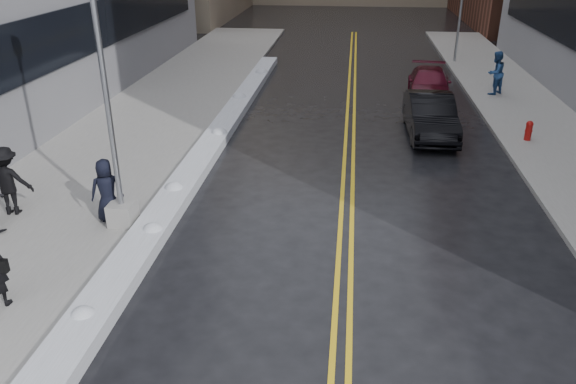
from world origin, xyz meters
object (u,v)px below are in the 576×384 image
(pedestrian_c, at_px, (107,190))
(car_black, at_px, (430,116))
(fire_hydrant, at_px, (529,130))
(pedestrian_e, at_px, (8,181))
(car_maroon, at_px, (429,84))
(lamppost, at_px, (112,138))
(traffic_signal, at_px, (461,4))
(pedestrian_east, at_px, (495,73))

(pedestrian_c, xyz_separation_m, car_black, (9.25, 8.36, -0.22))
(fire_hydrant, height_order, pedestrian_e, pedestrian_e)
(car_maroon, bearing_deg, lamppost, -119.69)
(pedestrian_c, bearing_deg, pedestrian_e, -29.09)
(lamppost, height_order, car_black, lamppost)
(car_black, bearing_deg, lamppost, -136.94)
(traffic_signal, relative_size, pedestrian_e, 3.16)
(lamppost, relative_size, car_maroon, 1.62)
(pedestrian_c, height_order, car_maroon, pedestrian_c)
(pedestrian_east, bearing_deg, car_black, 16.78)
(pedestrian_east, relative_size, car_black, 0.42)
(fire_hydrant, xyz_separation_m, pedestrian_east, (0.12, 6.55, 0.60))
(pedestrian_east, bearing_deg, traffic_signal, -127.17)
(pedestrian_e, bearing_deg, lamppost, 165.98)
(pedestrian_east, xyz_separation_m, car_maroon, (-3.05, -0.62, -0.47))
(lamppost, distance_m, car_black, 12.42)
(lamppost, height_order, pedestrian_c, lamppost)
(pedestrian_e, relative_size, car_black, 0.40)
(fire_hydrant, bearing_deg, pedestrian_c, -148.64)
(pedestrian_e, bearing_deg, fire_hydrant, -162.39)
(lamppost, height_order, pedestrian_east, lamppost)
(fire_hydrant, distance_m, pedestrian_east, 6.57)
(pedestrian_c, bearing_deg, fire_hydrant, -176.40)
(lamppost, bearing_deg, pedestrian_east, 49.51)
(fire_hydrant, xyz_separation_m, car_black, (-3.50, 0.59, 0.23))
(fire_hydrant, height_order, car_black, car_black)
(pedestrian_east, xyz_separation_m, car_black, (-3.62, -5.95, -0.37))
(traffic_signal, bearing_deg, pedestrian_e, -124.67)
(traffic_signal, relative_size, pedestrian_c, 3.55)
(pedestrian_e, xyz_separation_m, pedestrian_east, (15.63, 14.25, 0.05))
(pedestrian_e, height_order, car_black, pedestrian_e)
(lamppost, xyz_separation_m, pedestrian_east, (12.42, 14.55, -1.38))
(fire_hydrant, xyz_separation_m, car_maroon, (-2.93, 5.92, 0.13))
(fire_hydrant, distance_m, traffic_signal, 14.30)
(fire_hydrant, xyz_separation_m, traffic_signal, (-0.50, 14.00, 2.85))
(traffic_signal, bearing_deg, lamppost, -118.21)
(traffic_signal, xyz_separation_m, car_maroon, (-2.43, -8.08, -2.72))
(traffic_signal, bearing_deg, car_black, -102.61)
(car_black, bearing_deg, pedestrian_c, -139.14)
(lamppost, height_order, fire_hydrant, lamppost)
(lamppost, bearing_deg, car_black, 44.32)
(lamppost, relative_size, pedestrian_e, 4.02)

